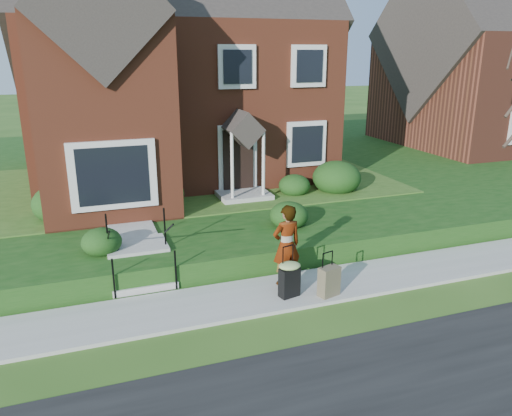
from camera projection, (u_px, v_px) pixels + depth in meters
name	position (u px, v px, depth m)	size (l,w,h in m)	color
ground	(269.00, 296.00, 10.77)	(120.00, 120.00, 0.00)	#2D5119
sidewalk	(269.00, 294.00, 10.76)	(60.00, 1.60, 0.08)	#9E9B93
terrace	(265.00, 165.00, 21.76)	(44.00, 20.00, 0.60)	#143D10
walkway	(125.00, 213.00, 14.28)	(1.20, 6.00, 0.06)	#9E9B93
main_house	(168.00, 45.00, 17.76)	(10.40, 10.20, 9.40)	brown
neighbour_house	(496.00, 47.00, 24.20)	(9.40, 8.00, 9.20)	brown
front_steps	(140.00, 259.00, 11.49)	(1.40, 2.02, 1.50)	#9E9B93
foundation_shrubs	(216.00, 191.00, 14.83)	(10.15, 4.43, 1.12)	black
woman	(287.00, 245.00, 10.89)	(0.67, 0.44, 1.84)	#999999
suitcase_black	(289.00, 277.00, 10.47)	(0.54, 0.48, 1.13)	black
suitcase_olive	(329.00, 281.00, 10.54)	(0.50, 0.36, 0.97)	brown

